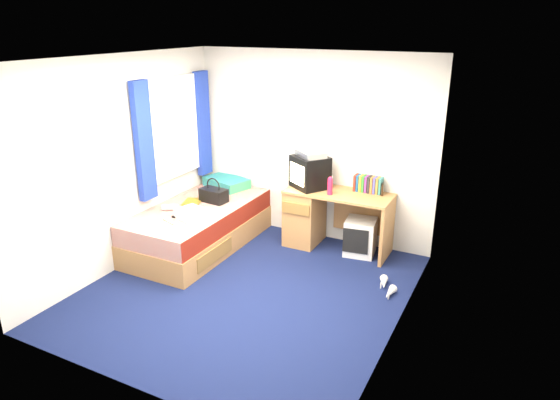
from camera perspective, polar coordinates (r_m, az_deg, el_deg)
The scene contains 20 objects.
ground at distance 5.45m, azimuth -3.85°, elevation -10.25°, with size 3.40×3.40×0.00m, color #0C1438.
room_shell at distance 4.88m, azimuth -4.24°, elevation 4.65°, with size 3.40×3.40×3.40m.
bed at distance 6.40m, azimuth -9.21°, elevation -3.01°, with size 1.01×2.00×0.54m.
pillow at distance 6.96m, azimuth -6.14°, elevation 2.01°, with size 0.60×0.38×0.13m, color #18519E.
desk at distance 6.34m, azimuth 4.34°, elevation -1.66°, with size 1.30×0.55×0.75m.
storage_cube at distance 6.21m, azimuth 9.16°, elevation -4.18°, with size 0.36×0.36×0.45m, color silver.
crt_tv at distance 6.21m, azimuth 3.42°, elevation 3.20°, with size 0.54×0.53×0.40m.
vcr at distance 6.15m, azimuth 3.50°, elevation 5.32°, with size 0.37×0.27×0.07m, color #B9BABC.
book_row at distance 6.16m, azimuth 10.04°, elevation 1.80°, with size 0.34×0.13×0.20m.
picture_frame at distance 6.10m, azimuth 11.62°, elevation 1.22°, with size 0.02×0.12×0.14m, color black.
pink_water_bottle at distance 6.00m, azimuth 5.73°, elevation 1.52°, with size 0.06×0.06×0.20m, color #E42048.
aerosol_can at distance 6.21m, azimuth 5.82°, elevation 2.06°, with size 0.05×0.05×0.18m, color silver.
handbag at distance 6.40m, azimuth -7.59°, elevation 0.60°, with size 0.36×0.23×0.32m.
towel at distance 5.92m, azimuth -10.11°, elevation -1.57°, with size 0.33×0.27×0.11m, color silver.
magazine at distance 6.45m, azimuth -9.99°, elevation -0.21°, with size 0.21×0.28×0.01m, color gold.
water_bottle at distance 6.23m, azimuth -12.40°, elevation -0.82°, with size 0.07×0.07×0.20m, color #B4BDC6.
colour_swatch_fan at distance 5.88m, azimuth -12.44°, elevation -2.41°, with size 0.22×0.06×0.01m, color gold.
remote_control at distance 6.05m, azimuth -11.68°, elevation -1.68°, with size 0.05×0.16×0.02m, color black.
window_assembly at distance 6.48m, azimuth -11.97°, elevation 7.77°, with size 0.11×1.42×1.40m.
white_heels at distance 5.51m, azimuth 12.09°, elevation -9.80°, with size 0.24×0.41×0.09m.
Camera 1 is at (2.45, -4.02, 2.73)m, focal length 32.00 mm.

